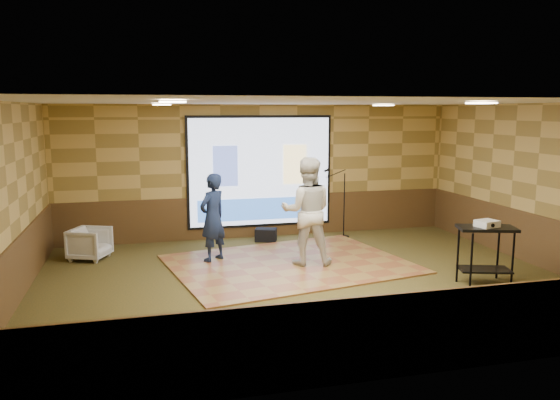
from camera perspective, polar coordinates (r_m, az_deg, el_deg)
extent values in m
plane|color=#2F3919|center=(9.38, 2.55, -8.46)|extent=(9.00, 9.00, 0.00)
cube|color=tan|center=(12.39, -2.12, 3.01)|extent=(9.00, 0.04, 3.00)
cube|color=tan|center=(5.84, 12.72, -4.41)|extent=(9.00, 0.04, 3.00)
cube|color=tan|center=(8.85, -26.50, -0.52)|extent=(0.04, 7.00, 3.00)
cube|color=tan|center=(11.20, 25.23, 1.44)|extent=(0.04, 7.00, 3.00)
cube|color=beige|center=(8.93, 2.69, 10.20)|extent=(9.00, 7.00, 0.04)
cube|color=#51351B|center=(12.53, -2.07, -1.67)|extent=(9.00, 0.04, 0.95)
cube|color=#51351B|center=(6.17, 12.29, -13.66)|extent=(9.00, 0.04, 0.95)
cube|color=#51351B|center=(9.06, -25.90, -6.92)|extent=(0.04, 7.00, 0.95)
cube|color=#51351B|center=(11.35, 24.80, -3.69)|extent=(0.04, 7.00, 0.95)
cube|color=black|center=(12.34, -2.07, 2.98)|extent=(3.32, 0.03, 2.52)
cube|color=silver|center=(12.31, -2.04, 2.97)|extent=(3.20, 0.02, 2.40)
cube|color=#455699|center=(12.14, -5.73, 3.54)|extent=(0.55, 0.01, 0.90)
cube|color=#E1CB82|center=(12.48, 1.57, 3.74)|extent=(0.55, 0.01, 0.90)
cube|color=#2E5CAF|center=(12.42, -2.00, -0.94)|extent=(2.88, 0.01, 0.50)
cube|color=#FFE7BF|center=(10.34, -12.27, 9.71)|extent=(0.32, 0.32, 0.02)
cube|color=#FFE7BF|center=(11.40, 10.75, 9.70)|extent=(0.32, 0.32, 0.02)
cube|color=#FFE7BF|center=(7.05, -11.19, 10.02)|extent=(0.32, 0.32, 0.02)
cube|color=#FFE7BF|center=(8.53, 20.28, 9.48)|extent=(0.32, 0.32, 0.02)
cube|color=olive|center=(10.32, 0.99, -6.70)|extent=(4.78, 3.97, 0.03)
imported|color=#162245|center=(10.40, -7.05, -1.81)|extent=(0.73, 0.69, 1.67)
imported|color=silver|center=(10.08, 2.83, -1.17)|extent=(1.13, 0.97, 2.00)
cylinder|color=black|center=(9.37, 19.36, -6.07)|extent=(0.04, 0.04, 0.92)
cylinder|color=black|center=(9.81, 23.16, -5.61)|extent=(0.04, 0.04, 0.92)
cylinder|color=black|center=(9.68, 18.09, -5.51)|extent=(0.04, 0.04, 0.92)
cylinder|color=black|center=(10.11, 21.82, -5.10)|extent=(0.04, 0.04, 0.92)
cube|color=black|center=(9.63, 20.80, -2.77)|extent=(0.92, 0.49, 0.05)
cube|color=black|center=(9.79, 20.57, -6.80)|extent=(0.83, 0.44, 0.03)
cube|color=white|center=(9.61, 20.82, -2.31)|extent=(0.39, 0.35, 0.11)
cylinder|color=black|center=(12.63, 6.65, -3.80)|extent=(0.25, 0.25, 0.02)
cylinder|color=black|center=(12.49, 6.72, -0.56)|extent=(0.02, 0.02, 1.47)
cylinder|color=black|center=(12.31, 5.85, 2.76)|extent=(0.47, 0.02, 0.18)
cylinder|color=black|center=(12.22, 4.86, 3.10)|extent=(0.11, 0.05, 0.08)
imported|color=gray|center=(11.24, -19.25, -4.32)|extent=(0.90, 0.89, 0.62)
cube|color=black|center=(12.11, -1.48, -3.66)|extent=(0.54, 0.45, 0.28)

